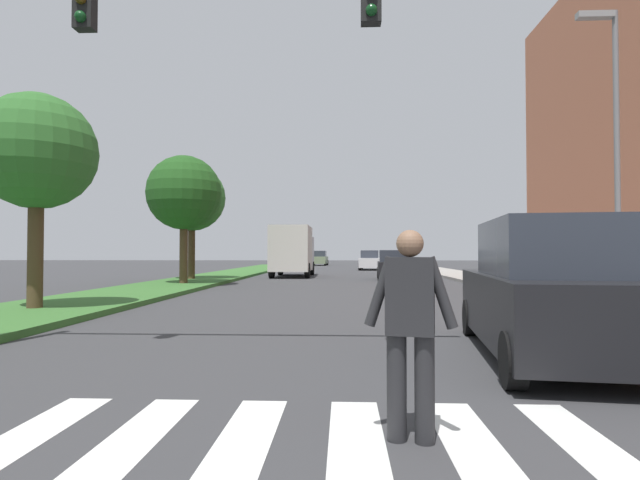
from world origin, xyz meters
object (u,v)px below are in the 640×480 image
traffic_light_gantry (77,57)px  street_lamp_right (613,130)px  pedestrian_performer (410,324)px  tree_distant (192,198)px  sedan_far_horizon (319,259)px  tree_far (184,193)px  sedan_distant (370,261)px  suv_crossing (550,293)px  truck_box_delivery (293,250)px  tree_mid (37,153)px  sedan_midblock (393,266)px

traffic_light_gantry → street_lamp_right: street_lamp_right is taller
traffic_light_gantry → pedestrian_performer: traffic_light_gantry is taller
tree_distant → sedan_far_horizon: size_ratio=1.41×
tree_far → sedan_distant: tree_far is taller
tree_distant → suv_crossing: (10.82, -18.48, -3.41)m
traffic_light_gantry → street_lamp_right: 12.21m
street_lamp_right → truck_box_delivery: (-9.98, 18.46, -2.96)m
tree_mid → sedan_far_horizon: 47.25m
tree_mid → traffic_light_gantry: (3.79, -5.11, 0.32)m
sedan_distant → truck_box_delivery: bearing=-113.4°
tree_far → sedan_far_horizon: tree_far is taller
traffic_light_gantry → sedan_midblock: size_ratio=1.79×
street_lamp_right → sedan_midblock: size_ratio=1.78×
street_lamp_right → pedestrian_performer: size_ratio=4.44×
pedestrian_performer → sedan_far_horizon: bearing=93.5°
pedestrian_performer → sedan_distant: size_ratio=0.38×
traffic_light_gantry → pedestrian_performer: (4.34, -2.90, -3.37)m
suv_crossing → sedan_midblock: size_ratio=1.14×
tree_far → pedestrian_performer: 19.87m
pedestrian_performer → sedan_midblock: bearing=84.7°
tree_mid → traffic_light_gantry: traffic_light_gantry is taller
tree_far → pedestrian_performer: (7.64, -18.05, -3.22)m
traffic_light_gantry → sedan_distant: 37.76m
sedan_midblock → tree_distant: bearing=-166.6°
tree_mid → street_lamp_right: street_lamp_right is taller
tree_mid → street_lamp_right: 14.45m
pedestrian_performer → sedan_distant: same height
tree_distant → sedan_midblock: bearing=13.4°
tree_mid → sedan_midblock: bearing=57.4°
sedan_distant → sedan_far_horizon: sedan_far_horizon is taller
suv_crossing → truck_box_delivery: bearing=104.2°
sedan_distant → truck_box_delivery: 13.79m
street_lamp_right → tree_mid: bearing=-176.4°
street_lamp_right → sedan_far_horizon: (-9.61, 46.00, -3.80)m
tree_far → street_lamp_right: street_lamp_right is taller
tree_mid → sedan_midblock: tree_mid is taller
tree_far → suv_crossing: 18.18m
traffic_light_gantry → street_lamp_right: size_ratio=1.01×
tree_far → street_lamp_right: bearing=-33.3°
truck_box_delivery → street_lamp_right: bearing=-61.6°
tree_far → sedan_midblock: 12.18m
tree_distant → truck_box_delivery: tree_distant is taller
traffic_light_gantry → sedan_far_horizon: (1.01, 52.01, -3.51)m
tree_distant → sedan_midblock: (10.67, 2.54, -3.58)m
street_lamp_right → sedan_far_horizon: 47.15m
tree_mid → sedan_distant: bearing=72.8°
sedan_midblock → sedan_distant: sedan_distant is taller
sedan_far_horizon → truck_box_delivery: (-0.37, -27.54, 0.84)m
tree_mid → traffic_light_gantry: 6.37m
street_lamp_right → suv_crossing: bearing=-124.4°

